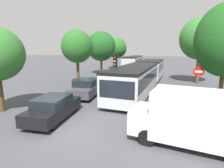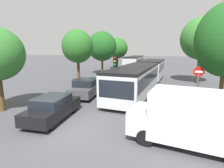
{
  "view_description": "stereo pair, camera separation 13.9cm",
  "coord_description": "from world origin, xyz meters",
  "px_view_note": "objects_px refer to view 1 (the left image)",
  "views": [
    {
      "loc": [
        4.08,
        -7.21,
        3.97
      ],
      "look_at": [
        0.2,
        6.13,
        1.2
      ],
      "focal_mm": 28.0,
      "sensor_mm": 36.0,
      "label": 1
    },
    {
      "loc": [
        4.21,
        -7.17,
        3.97
      ],
      "look_at": [
        0.2,
        6.13,
        1.2
      ],
      "focal_mm": 28.0,
      "sensor_mm": 36.0,
      "label": 2
    }
  ],
  "objects_px": {
    "tree_left_far": "(101,46)",
    "city_bus_rear": "(133,61)",
    "queued_car_white": "(106,78)",
    "tree_left_distant": "(117,49)",
    "articulated_bus": "(143,73)",
    "queued_car_black": "(53,108)",
    "queued_car_silver": "(117,72)",
    "white_van": "(198,117)",
    "direction_sign_post": "(199,66)",
    "traffic_light": "(115,67)",
    "no_entry_sign": "(198,80)",
    "tree_right_mid": "(200,39)",
    "tree_left_mid": "(78,47)",
    "queued_car_graphite": "(87,87)"
  },
  "relations": [
    {
      "from": "queued_car_black",
      "to": "tree_left_far",
      "type": "relative_size",
      "value": 0.6
    },
    {
      "from": "traffic_light",
      "to": "tree_right_mid",
      "type": "xyz_separation_m",
      "value": [
        7.94,
        7.93,
        2.65
      ]
    },
    {
      "from": "articulated_bus",
      "to": "queued_car_graphite",
      "type": "bearing_deg",
      "value": -35.3
    },
    {
      "from": "tree_left_distant",
      "to": "queued_car_white",
      "type": "bearing_deg",
      "value": -79.5
    },
    {
      "from": "queued_car_black",
      "to": "tree_left_mid",
      "type": "distance_m",
      "value": 10.89
    },
    {
      "from": "queued_car_graphite",
      "to": "white_van",
      "type": "relative_size",
      "value": 0.84
    },
    {
      "from": "traffic_light",
      "to": "articulated_bus",
      "type": "bearing_deg",
      "value": 158.15
    },
    {
      "from": "queued_car_silver",
      "to": "direction_sign_post",
      "type": "xyz_separation_m",
      "value": [
        9.23,
        -7.71,
        1.81
      ]
    },
    {
      "from": "articulated_bus",
      "to": "tree_left_distant",
      "type": "xyz_separation_m",
      "value": [
        -7.28,
        16.42,
        2.64
      ]
    },
    {
      "from": "queued_car_graphite",
      "to": "traffic_light",
      "type": "xyz_separation_m",
      "value": [
        2.16,
        1.2,
        1.74
      ]
    },
    {
      "from": "city_bus_rear",
      "to": "queued_car_silver",
      "type": "xyz_separation_m",
      "value": [
        -0.14,
        -12.98,
        -0.69
      ]
    },
    {
      "from": "queued_car_graphite",
      "to": "no_entry_sign",
      "type": "distance_m",
      "value": 8.61
    },
    {
      "from": "tree_left_mid",
      "to": "tree_right_mid",
      "type": "bearing_deg",
      "value": 19.34
    },
    {
      "from": "queued_car_white",
      "to": "tree_left_distant",
      "type": "bearing_deg",
      "value": 6.77
    },
    {
      "from": "queued_car_black",
      "to": "queued_car_white",
      "type": "height_order",
      "value": "queued_car_black"
    },
    {
      "from": "queued_car_silver",
      "to": "direction_sign_post",
      "type": "height_order",
      "value": "direction_sign_post"
    },
    {
      "from": "articulated_bus",
      "to": "queued_car_silver",
      "type": "distance_m",
      "value": 7.2
    },
    {
      "from": "queued_car_silver",
      "to": "white_van",
      "type": "relative_size",
      "value": 0.85
    },
    {
      "from": "white_van",
      "to": "no_entry_sign",
      "type": "bearing_deg",
      "value": -90.66
    },
    {
      "from": "direction_sign_post",
      "to": "queued_car_white",
      "type": "bearing_deg",
      "value": -20.08
    },
    {
      "from": "queued_car_white",
      "to": "tree_left_mid",
      "type": "distance_m",
      "value": 4.68
    },
    {
      "from": "city_bus_rear",
      "to": "queued_car_graphite",
      "type": "xyz_separation_m",
      "value": [
        -0.05,
        -23.74,
        -0.7
      ]
    },
    {
      "from": "articulated_bus",
      "to": "traffic_light",
      "type": "bearing_deg",
      "value": -23.58
    },
    {
      "from": "direction_sign_post",
      "to": "tree_left_mid",
      "type": "xyz_separation_m",
      "value": [
        -12.22,
        1.46,
        1.61
      ]
    },
    {
      "from": "traffic_light",
      "to": "tree_left_distant",
      "type": "distance_m",
      "value": 20.98
    },
    {
      "from": "tree_left_distant",
      "to": "tree_left_mid",
      "type": "bearing_deg",
      "value": -90.06
    },
    {
      "from": "queued_car_silver",
      "to": "traffic_light",
      "type": "height_order",
      "value": "traffic_light"
    },
    {
      "from": "direction_sign_post",
      "to": "tree_left_mid",
      "type": "bearing_deg",
      "value": -13.24
    },
    {
      "from": "articulated_bus",
      "to": "queued_car_black",
      "type": "distance_m",
      "value": 11.04
    },
    {
      "from": "no_entry_sign",
      "to": "queued_car_silver",
      "type": "bearing_deg",
      "value": -142.24
    },
    {
      "from": "city_bus_rear",
      "to": "direction_sign_post",
      "type": "relative_size",
      "value": 3.25
    },
    {
      "from": "queued_car_graphite",
      "to": "tree_left_distant",
      "type": "bearing_deg",
      "value": 4.37
    },
    {
      "from": "direction_sign_post",
      "to": "tree_left_far",
      "type": "height_order",
      "value": "tree_left_far"
    },
    {
      "from": "queued_car_graphite",
      "to": "queued_car_white",
      "type": "bearing_deg",
      "value": -3.11
    },
    {
      "from": "queued_car_white",
      "to": "tree_right_mid",
      "type": "bearing_deg",
      "value": -72.98
    },
    {
      "from": "queued_car_black",
      "to": "direction_sign_post",
      "type": "xyz_separation_m",
      "value": [
        8.87,
        8.3,
        1.87
      ]
    },
    {
      "from": "traffic_light",
      "to": "tree_right_mid",
      "type": "height_order",
      "value": "tree_right_mid"
    },
    {
      "from": "tree_left_distant",
      "to": "white_van",
      "type": "bearing_deg",
      "value": -68.75
    },
    {
      "from": "no_entry_sign",
      "to": "tree_left_distant",
      "type": "distance_m",
      "value": 24.8
    },
    {
      "from": "city_bus_rear",
      "to": "tree_right_mid",
      "type": "bearing_deg",
      "value": -145.41
    },
    {
      "from": "tree_left_distant",
      "to": "articulated_bus",
      "type": "bearing_deg",
      "value": -66.09
    },
    {
      "from": "traffic_light",
      "to": "tree_left_far",
      "type": "xyz_separation_m",
      "value": [
        -5.57,
        12.03,
        1.93
      ]
    },
    {
      "from": "white_van",
      "to": "articulated_bus",
      "type": "bearing_deg",
      "value": -64.48
    },
    {
      "from": "queued_car_white",
      "to": "direction_sign_post",
      "type": "height_order",
      "value": "direction_sign_post"
    },
    {
      "from": "tree_left_far",
      "to": "city_bus_rear",
      "type": "bearing_deg",
      "value": 71.78
    },
    {
      "from": "city_bus_rear",
      "to": "no_entry_sign",
      "type": "distance_m",
      "value": 25.55
    },
    {
      "from": "tree_left_far",
      "to": "no_entry_sign",
      "type": "bearing_deg",
      "value": -48.72
    },
    {
      "from": "tree_left_far",
      "to": "tree_right_mid",
      "type": "distance_m",
      "value": 14.13
    },
    {
      "from": "queued_car_black",
      "to": "tree_left_mid",
      "type": "relative_size",
      "value": 0.66
    },
    {
      "from": "city_bus_rear",
      "to": "tree_left_mid",
      "type": "xyz_separation_m",
      "value": [
        -3.13,
        -19.23,
        2.72
      ]
    }
  ]
}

